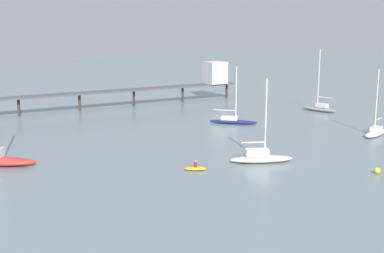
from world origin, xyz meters
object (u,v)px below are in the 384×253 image
object	(u,v)px
sailboat_white	(375,131)
mooring_buoy_inner	(377,171)
sailboat_navy	(233,120)
sailboat_cream	(261,157)
dinghy_yellow	(195,168)
sailboat_gray	(319,107)
pier	(171,81)

from	to	relation	value
sailboat_white	mooring_buoy_inner	distance (m)	20.75
sailboat_navy	sailboat_cream	size ratio (longest dim) A/B	0.94
dinghy_yellow	sailboat_navy	bearing A→B (deg)	44.28
sailboat_gray	dinghy_yellow	distance (m)	45.65
sailboat_gray	sailboat_cream	bearing A→B (deg)	-146.35
dinghy_yellow	mooring_buoy_inner	world-z (taller)	dinghy_yellow
sailboat_cream	dinghy_yellow	world-z (taller)	sailboat_cream
sailboat_navy	sailboat_gray	size ratio (longest dim) A/B	0.81
pier	sailboat_navy	world-z (taller)	sailboat_navy
sailboat_white	dinghy_yellow	bearing A→B (deg)	-178.24
pier	sailboat_white	bearing A→B (deg)	-77.87
sailboat_cream	sailboat_gray	distance (m)	39.31
sailboat_white	mooring_buoy_inner	world-z (taller)	sailboat_white
sailboat_gray	sailboat_white	distance (m)	21.14
sailboat_navy	dinghy_yellow	size ratio (longest dim) A/B	3.50
sailboat_gray	sailboat_white	bearing A→B (deg)	-114.30
pier	sailboat_navy	bearing A→B (deg)	-96.68
sailboat_gray	pier	bearing A→B (deg)	126.75
pier	mooring_buoy_inner	distance (m)	56.91
sailboat_cream	sailboat_white	bearing A→B (deg)	5.98
sailboat_cream	dinghy_yellow	distance (m)	8.34
sailboat_navy	sailboat_gray	distance (m)	20.97
sailboat_cream	mooring_buoy_inner	bearing A→B (deg)	-53.22
sailboat_white	dinghy_yellow	size ratio (longest dim) A/B	3.64
sailboat_navy	sailboat_cream	bearing A→B (deg)	-119.28
sailboat_white	pier	bearing A→B (deg)	102.13
sailboat_navy	dinghy_yellow	bearing A→B (deg)	-135.72
sailboat_white	dinghy_yellow	world-z (taller)	sailboat_white
mooring_buoy_inner	sailboat_navy	bearing A→B (deg)	82.74
sailboat_white	dinghy_yellow	distance (m)	32.22
mooring_buoy_inner	sailboat_cream	bearing A→B (deg)	126.78
sailboat_cream	mooring_buoy_inner	distance (m)	12.98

